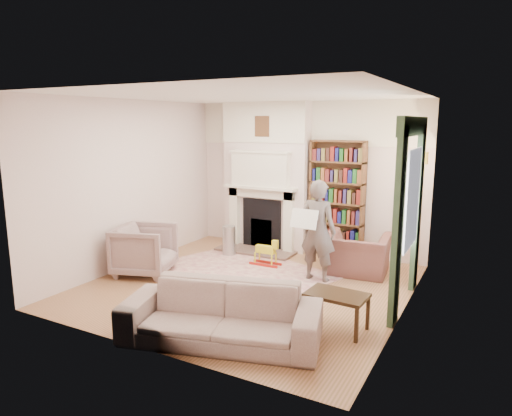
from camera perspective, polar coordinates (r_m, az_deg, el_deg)
The scene contains 25 objects.
floor at distance 6.99m, azimuth -0.99°, elevation -9.64°, with size 4.50×4.50×0.00m, color brown.
ceiling at distance 6.56m, azimuth -1.07°, elevation 13.93°, with size 4.50×4.50×0.00m, color white.
wall_back at distance 8.65m, azimuth 6.31°, elevation 3.80°, with size 4.50×4.50×0.00m, color silver.
wall_front at distance 4.83m, azimuth -14.21°, elevation -1.95°, with size 4.50×4.50×0.00m, color silver.
wall_left at distance 7.97m, azimuth -15.29°, elevation 2.90°, with size 4.50×4.50×0.00m, color silver.
wall_right at distance 5.88m, azimuth 18.45°, elevation 0.06°, with size 4.50×4.50×0.00m, color silver.
fireplace at distance 8.78m, azimuth 1.27°, elevation 3.88°, with size 1.70×0.58×2.80m.
bookcase at distance 8.34m, azimuth 10.09°, elevation 1.88°, with size 1.00×0.24×1.85m, color brown.
window at distance 6.27m, azimuth 18.99°, elevation 1.11°, with size 0.02×0.90×1.30m, color silver.
curtain_left at distance 5.64m, azimuth 17.29°, elevation -2.39°, with size 0.07×0.32×2.40m, color #314D33.
curtain_right at distance 7.00m, azimuth 19.54°, elevation -0.05°, with size 0.07×0.32×2.40m, color #314D33.
pelmet at distance 6.20m, azimuth 19.10°, elevation 9.66°, with size 0.09×1.70×0.24m, color #314D33.
wall_sconce at distance 7.33m, azimuth 19.06°, elevation 5.97°, with size 0.20×0.24×0.24m, color gold, non-canonical shape.
rug at distance 7.58m, azimuth -2.00°, elevation -7.95°, with size 2.69×2.07×0.01m, color beige.
armchair_reading at distance 7.59m, azimuth 12.46°, elevation -5.65°, with size 1.00×0.88×0.65m, color #51342B.
armchair_left at distance 7.60m, azimuth -13.73°, elevation -5.09°, with size 0.86×0.88×0.80m, color #A29886.
sofa at distance 5.24m, azimuth -4.39°, elevation -13.08°, with size 2.20×0.86×0.64m, color #B4A894.
man_reading at distance 7.05m, azimuth 7.74°, elevation -2.84°, with size 0.58×0.38×1.58m, color #574A45.
newspaper at distance 6.88m, azimuth 6.03°, elevation -1.35°, with size 0.42×0.02×0.30m, color white.
coffee_table at distance 5.61m, azimuth 10.00°, elevation -12.61°, with size 0.70×0.45×0.45m, color #362313, non-canonical shape.
paraffin_heater at distance 8.46m, azimuth -3.41°, elevation -4.07°, with size 0.24×0.24×0.55m, color #ABAFB3.
rocking_horse at distance 7.84m, azimuth 1.19°, elevation -5.57°, with size 0.53×0.21×0.47m, color yellow, non-canonical shape.
board_game at distance 6.92m, azimuth -6.49°, elevation -9.70°, with size 0.33×0.33×0.03m, color gold.
game_box_lid at distance 7.05m, azimuth -6.43°, elevation -9.20°, with size 0.30×0.20×0.05m, color red.
comic_annuals at distance 6.63m, azimuth -2.26°, elevation -10.62°, with size 0.41×0.35×0.02m.
Camera 1 is at (3.21, -5.71, 2.43)m, focal length 32.00 mm.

